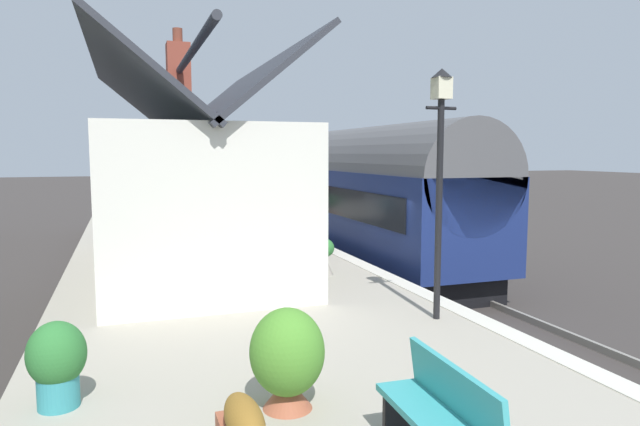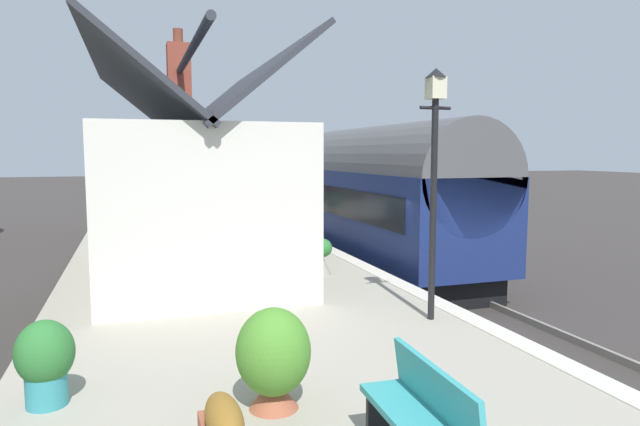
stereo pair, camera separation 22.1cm
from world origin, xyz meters
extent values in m
plane|color=#383330|center=(0.00, 0.00, 0.00)|extent=(160.00, 160.00, 0.00)
cube|color=#A39B8C|center=(0.00, 4.28, 0.49)|extent=(32.00, 6.57, 0.97)
cube|color=beige|center=(0.00, 1.18, 0.98)|extent=(32.00, 0.36, 0.02)
cube|color=gray|center=(0.00, -1.62, 0.07)|extent=(52.00, 0.08, 0.14)
cube|color=gray|center=(0.00, -0.18, 0.07)|extent=(52.00, 0.08, 0.14)
cube|color=black|center=(2.78, -0.90, 0.35)|extent=(8.17, 2.29, 0.70)
cube|color=navy|center=(2.78, -0.90, 1.85)|extent=(8.88, 2.70, 2.30)
cylinder|color=#515154|center=(2.78, -0.90, 3.00)|extent=(8.88, 2.65, 2.65)
cube|color=black|center=(2.78, 0.47, 2.14)|extent=(7.55, 0.03, 0.80)
cylinder|color=black|center=(5.44, -0.90, 0.35)|extent=(0.70, 2.16, 0.70)
cylinder|color=black|center=(0.11, -0.90, 0.35)|extent=(0.70, 2.16, 0.70)
cube|color=black|center=(7.24, -0.90, 2.25)|extent=(0.04, 2.16, 0.90)
cylinder|color=#F2EDCC|center=(7.26, -0.90, 1.27)|extent=(0.06, 0.24, 0.24)
cube|color=red|center=(7.30, -0.90, 0.82)|extent=(0.16, 2.56, 0.24)
cube|color=silver|center=(0.74, 4.91, 2.50)|extent=(7.88, 3.65, 3.05)
cube|color=#2D3038|center=(0.74, 4.00, 4.78)|extent=(8.38, 2.08, 1.75)
cube|color=#2D3038|center=(0.74, 5.82, 4.78)|extent=(8.38, 2.08, 1.75)
cylinder|color=#2D3038|center=(0.74, 4.91, 5.53)|extent=(8.38, 0.16, 0.16)
cube|color=brown|center=(2.68, 4.91, 5.12)|extent=(0.56, 0.56, 2.20)
cylinder|color=brown|center=(2.68, 4.91, 6.40)|extent=(0.24, 0.24, 0.36)
cube|color=slate|center=(1.68, 3.07, 2.02)|extent=(0.90, 0.06, 2.10)
cube|color=slate|center=(0.28, 3.07, 2.67)|extent=(0.80, 0.05, 1.10)
cube|color=slate|center=(3.08, 3.07, 2.67)|extent=(0.80, 0.05, 1.10)
cube|color=teal|center=(-8.17, 4.01, 1.42)|extent=(1.41, 0.45, 0.06)
cube|color=teal|center=(-8.17, 3.83, 1.65)|extent=(1.40, 0.16, 0.40)
cube|color=black|center=(-7.61, 3.99, 1.19)|extent=(0.07, 0.36, 0.44)
cube|color=teal|center=(6.35, 3.98, 1.42)|extent=(1.42, 0.46, 0.06)
cube|color=teal|center=(6.34, 3.80, 1.65)|extent=(1.40, 0.17, 0.40)
cube|color=black|center=(5.79, 4.00, 1.19)|extent=(0.08, 0.36, 0.44)
cube|color=black|center=(6.91, 3.95, 1.19)|extent=(0.08, 0.36, 0.44)
cone|color=#9E5138|center=(9.41, 2.59, 1.17)|extent=(0.50, 0.50, 0.40)
cylinder|color=#9E5138|center=(9.41, 2.59, 1.00)|extent=(0.27, 0.27, 0.06)
ellipsoid|color=#2D7233|center=(9.41, 2.59, 1.59)|extent=(0.61, 0.61, 0.58)
cone|color=red|center=(9.41, 2.59, 1.80)|extent=(0.12, 0.12, 0.24)
cone|color=gray|center=(-0.95, 2.36, 1.18)|extent=(0.39, 0.39, 0.42)
cylinder|color=gray|center=(-0.95, 2.36, 1.00)|extent=(0.22, 0.22, 0.06)
ellipsoid|color=#2D7233|center=(-0.95, 2.36, 1.54)|extent=(0.43, 0.43, 0.40)
ellipsoid|color=olive|center=(-7.79, 5.46, 1.48)|extent=(0.80, 0.29, 0.29)
cone|color=#9E5138|center=(-6.69, 4.80, 1.14)|extent=(0.50, 0.50, 0.32)
cylinder|color=#9E5138|center=(-6.69, 4.80, 1.00)|extent=(0.28, 0.28, 0.06)
ellipsoid|color=#4C8C2D|center=(-6.69, 4.80, 1.56)|extent=(0.75, 0.75, 0.88)
cylinder|color=teal|center=(-5.91, 6.97, 1.15)|extent=(0.40, 0.40, 0.35)
ellipsoid|color=#2D7233|center=(-5.91, 6.97, 1.53)|extent=(0.57, 0.57, 0.66)
cone|color=#E02A42|center=(-5.91, 6.97, 1.73)|extent=(0.10, 0.10, 0.23)
cylinder|color=gray|center=(11.81, 6.98, 1.13)|extent=(0.47, 0.47, 0.31)
ellipsoid|color=#2D7233|center=(11.81, 6.98, 1.50)|extent=(0.60, 0.60, 0.52)
cylinder|color=black|center=(-4.50, 1.78, 2.66)|extent=(0.10, 0.10, 3.37)
cylinder|color=black|center=(-4.50, 1.78, 4.19)|extent=(0.05, 0.50, 0.05)
cube|color=beige|center=(-4.50, 1.78, 4.48)|extent=(0.24, 0.24, 0.32)
cone|color=black|center=(-4.50, 1.78, 4.70)|extent=(0.32, 0.32, 0.14)
cylinder|color=black|center=(8.05, 2.04, 1.52)|extent=(0.06, 0.06, 1.10)
cylinder|color=black|center=(8.65, 2.04, 1.52)|extent=(0.06, 0.06, 1.10)
cube|color=maroon|center=(8.35, 2.04, 2.29)|extent=(0.90, 0.06, 0.44)
cube|color=black|center=(8.35, 2.04, 2.29)|extent=(0.96, 0.03, 0.50)
camera|label=1|loc=(-11.89, 6.27, 3.53)|focal=31.44mm
camera|label=2|loc=(-11.96, 6.06, 3.53)|focal=31.44mm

